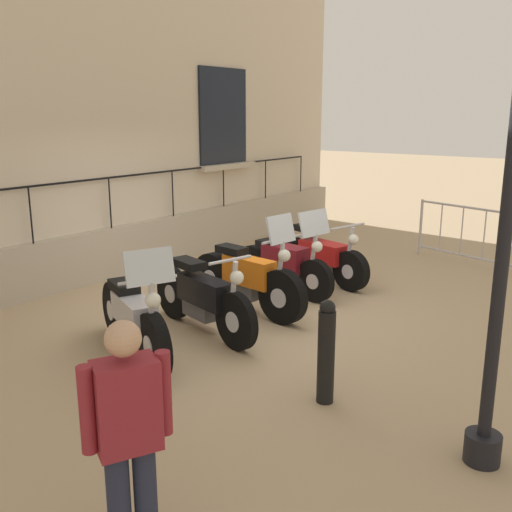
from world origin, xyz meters
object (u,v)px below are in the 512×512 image
(bollard, at_px, (326,351))
(pedestrian_standing, at_px, (129,433))
(motorcycle_orange, at_px, (248,281))
(motorcycle_maroon, at_px, (284,264))
(crowd_barrier, at_px, (473,234))
(motorcycle_red, at_px, (322,257))
(motorcycle_black, at_px, (203,299))
(motorcycle_silver, at_px, (134,319))

(bollard, bearing_deg, pedestrian_standing, -87.52)
(bollard, xyz_separation_m, pedestrian_standing, (0.11, -2.43, 0.36))
(motorcycle_orange, xyz_separation_m, bollard, (2.13, -1.55, 0.06))
(motorcycle_maroon, height_order, crowd_barrier, motorcycle_maroon)
(motorcycle_orange, distance_m, pedestrian_standing, 4.58)
(motorcycle_red, xyz_separation_m, pedestrian_standing, (2.20, -5.85, 0.46))
(motorcycle_red, height_order, bollard, bollard)
(motorcycle_red, relative_size, bollard, 1.87)
(motorcycle_orange, height_order, motorcycle_maroon, motorcycle_orange)
(crowd_barrier, distance_m, pedestrian_standing, 8.39)
(motorcycle_black, bearing_deg, motorcycle_maroon, 93.80)
(motorcycle_silver, bearing_deg, pedestrian_standing, -41.52)
(motorcycle_black, xyz_separation_m, crowd_barrier, (1.60, 5.30, 0.13))
(motorcycle_black, height_order, motorcycle_maroon, motorcycle_maroon)
(motorcycle_silver, distance_m, bollard, 2.26)
(motorcycle_silver, bearing_deg, motorcycle_black, 82.53)
(crowd_barrier, bearing_deg, pedestrian_standing, -85.84)
(motorcycle_silver, height_order, motorcycle_black, motorcycle_silver)
(motorcycle_maroon, xyz_separation_m, bollard, (2.23, -2.57, 0.06))
(motorcycle_maroon, bearing_deg, motorcycle_red, 80.76)
(motorcycle_black, height_order, pedestrian_standing, pedestrian_standing)
(motorcycle_silver, relative_size, motorcycle_orange, 0.93)
(motorcycle_orange, relative_size, pedestrian_standing, 1.30)
(motorcycle_orange, bearing_deg, motorcycle_silver, -92.99)
(motorcycle_silver, relative_size, pedestrian_standing, 1.22)
(motorcycle_orange, bearing_deg, motorcycle_black, -88.13)
(motorcycle_silver, height_order, pedestrian_standing, pedestrian_standing)
(bollard, bearing_deg, motorcycle_red, 121.44)
(motorcycle_red, height_order, crowd_barrier, crowd_barrier)
(bollard, relative_size, pedestrian_standing, 0.65)
(motorcycle_black, relative_size, pedestrian_standing, 1.30)
(motorcycle_orange, distance_m, bollard, 2.63)
(motorcycle_black, distance_m, motorcycle_orange, 0.92)
(motorcycle_red, distance_m, crowd_barrier, 2.97)
(motorcycle_maroon, bearing_deg, motorcycle_silver, -90.02)
(motorcycle_red, relative_size, crowd_barrier, 0.86)
(motorcycle_maroon, distance_m, crowd_barrier, 3.78)
(motorcycle_silver, height_order, bollard, motorcycle_silver)
(motorcycle_black, relative_size, bollard, 2.00)
(motorcycle_silver, bearing_deg, motorcycle_orange, 87.01)
(crowd_barrier, height_order, bollard, crowd_barrier)
(motorcycle_silver, distance_m, motorcycle_black, 1.00)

